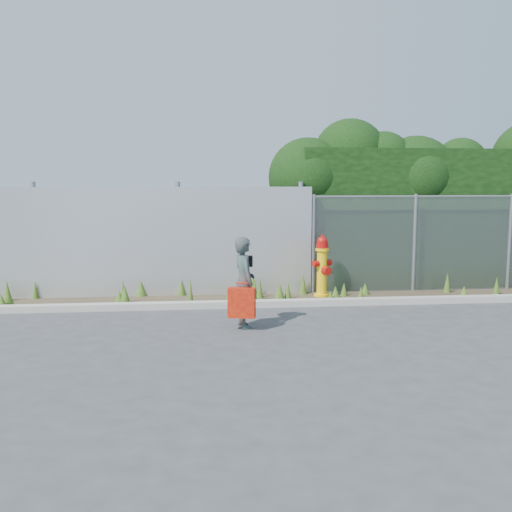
% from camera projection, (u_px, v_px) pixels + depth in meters
% --- Properties ---
extents(ground, '(80.00, 80.00, 0.00)m').
position_uv_depth(ground, '(285.00, 331.00, 8.77)').
color(ground, '#3C3D3F').
rests_on(ground, ground).
extents(curb, '(16.00, 0.22, 0.12)m').
position_uv_depth(curb, '(270.00, 303.00, 10.53)').
color(curb, '#A6A196').
rests_on(curb, ground).
extents(weed_strip, '(16.00, 1.34, 0.53)m').
position_uv_depth(weed_strip, '(242.00, 294.00, 11.09)').
color(weed_strip, '#403424').
rests_on(weed_strip, ground).
extents(corrugated_fence, '(8.50, 0.21, 2.30)m').
position_uv_depth(corrugated_fence, '(100.00, 243.00, 11.26)').
color(corrugated_fence, '#BBBDC3').
rests_on(corrugated_fence, ground).
extents(chainlink_fence, '(6.50, 0.07, 2.05)m').
position_uv_depth(chainlink_fence, '(462.00, 242.00, 12.03)').
color(chainlink_fence, gray).
rests_on(chainlink_fence, ground).
extents(hedge, '(7.96, 1.93, 3.71)m').
position_uv_depth(hedge, '(441.00, 195.00, 12.93)').
color(hedge, black).
rests_on(hedge, ground).
extents(fire_hydrant, '(0.42, 0.38, 1.26)m').
position_uv_depth(fire_hydrant, '(322.00, 267.00, 11.36)').
color(fire_hydrant, yellow).
rests_on(fire_hydrant, ground).
extents(woman, '(0.45, 0.59, 1.44)m').
position_uv_depth(woman, '(244.00, 282.00, 8.95)').
color(woman, '#106961').
rests_on(woman, ground).
extents(red_tote_bag, '(0.42, 0.15, 0.55)m').
position_uv_depth(red_tote_bag, '(242.00, 303.00, 8.76)').
color(red_tote_bag, '#A40A09').
extents(black_shoulder_bag, '(0.23, 0.10, 0.17)m').
position_uv_depth(black_shoulder_bag, '(245.00, 261.00, 9.18)').
color(black_shoulder_bag, black).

